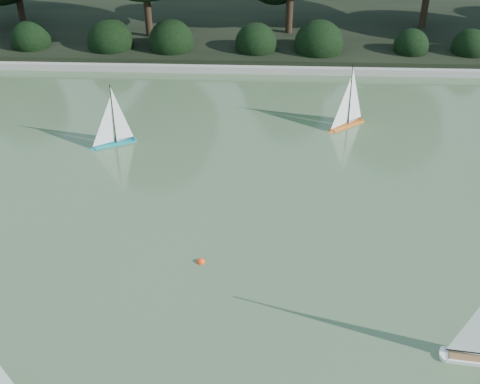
{
  "coord_description": "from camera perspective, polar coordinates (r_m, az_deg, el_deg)",
  "views": [
    {
      "loc": [
        0.36,
        -5.95,
        5.85
      ],
      "look_at": [
        0.0,
        2.07,
        0.7
      ],
      "focal_mm": 45.0,
      "sensor_mm": 36.0,
      "label": 1
    }
  ],
  "objects": [
    {
      "name": "ground",
      "position": [
        8.35,
        -0.67,
        -11.78
      ],
      "size": [
        80.0,
        80.0,
        0.0
      ],
      "primitive_type": "plane",
      "color": "#3D5432",
      "rests_on": "ground"
    },
    {
      "name": "sailboat_orange",
      "position": [
        13.19,
        9.92,
        6.97
      ],
      "size": [
        0.92,
        0.78,
        1.47
      ],
      "color": "orange",
      "rests_on": "ground"
    },
    {
      "name": "race_buoy",
      "position": [
        9.24,
        -3.73,
        -6.65
      ],
      "size": [
        0.13,
        0.13,
        0.13
      ],
      "primitive_type": "sphere",
      "color": "#FF3E0D",
      "rests_on": "ground"
    },
    {
      "name": "shrub_hedge",
      "position": [
        16.75,
        1.24,
        13.87
      ],
      "size": [
        29.1,
        1.1,
        1.1
      ],
      "color": "black",
      "rests_on": "ground"
    },
    {
      "name": "far_bank",
      "position": [
        19.79,
        1.48,
        15.94
      ],
      "size": [
        40.0,
        8.0,
        0.3
      ],
      "primitive_type": "cube",
      "color": "black",
      "rests_on": "ground"
    },
    {
      "name": "pond_coping",
      "position": [
        16.02,
        1.14,
        11.62
      ],
      "size": [
        40.0,
        0.35,
        0.18
      ],
      "primitive_type": "cube",
      "color": "gray",
      "rests_on": "ground"
    },
    {
      "name": "sailboat_teal",
      "position": [
        12.53,
        -12.24,
        5.22
      ],
      "size": [
        0.96,
        0.61,
        1.4
      ],
      "color": "teal",
      "rests_on": "ground"
    }
  ]
}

